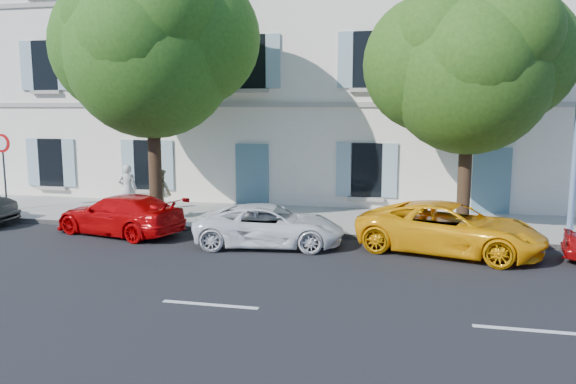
% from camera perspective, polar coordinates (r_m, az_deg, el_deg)
% --- Properties ---
extents(ground, '(90.00, 90.00, 0.00)m').
position_cam_1_polar(ground, '(15.15, -2.61, -6.32)').
color(ground, black).
extents(sidewalk, '(36.00, 4.50, 0.15)m').
position_cam_1_polar(sidewalk, '(19.35, 0.83, -2.80)').
color(sidewalk, '#A09E96').
rests_on(sidewalk, ground).
extents(kerb, '(36.00, 0.16, 0.16)m').
position_cam_1_polar(kerb, '(17.27, -0.63, -4.17)').
color(kerb, '#9E998E').
rests_on(kerb, ground).
extents(building, '(28.00, 7.00, 12.00)m').
position_cam_1_polar(building, '(24.71, 3.65, 13.46)').
color(building, white).
rests_on(building, ground).
extents(car_red_coupe, '(4.58, 2.76, 1.24)m').
position_cam_1_polar(car_red_coupe, '(18.09, -16.71, -2.21)').
color(car_red_coupe, '#BE0507').
rests_on(car_red_coupe, ground).
extents(car_white_coupe, '(4.43, 2.48, 1.17)m').
position_cam_1_polar(car_white_coupe, '(15.91, -1.89, -3.42)').
color(car_white_coupe, white).
rests_on(car_white_coupe, ground).
extents(car_yellow_supercar, '(5.32, 3.46, 1.36)m').
position_cam_1_polar(car_yellow_supercar, '(15.72, 16.13, -3.55)').
color(car_yellow_supercar, '#FFAB0A').
rests_on(car_yellow_supercar, ground).
extents(tree_left, '(5.46, 5.46, 8.46)m').
position_cam_1_polar(tree_left, '(19.05, -13.74, 13.48)').
color(tree_left, '#3A2819').
rests_on(tree_left, sidewalk).
extents(tree_right, '(4.81, 4.81, 7.41)m').
position_cam_1_polar(tree_right, '(17.47, 17.95, 11.49)').
color(tree_right, '#3A2819').
rests_on(tree_right, sidewalk).
extents(road_sign, '(0.65, 0.10, 2.83)m').
position_cam_1_polar(road_sign, '(22.16, -26.99, 3.25)').
color(road_sign, '#383A3D').
rests_on(road_sign, sidewalk).
extents(pedestrian_a, '(0.75, 0.65, 1.74)m').
position_cam_1_polar(pedestrian_a, '(20.83, -15.97, 0.32)').
color(pedestrian_a, silver).
rests_on(pedestrian_a, sidewalk).
extents(pedestrian_b, '(1.03, 0.95, 1.70)m').
position_cam_1_polar(pedestrian_b, '(19.53, -12.79, -0.15)').
color(pedestrian_b, tan).
rests_on(pedestrian_b, sidewalk).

